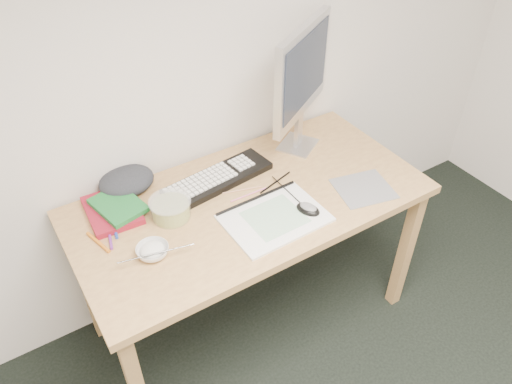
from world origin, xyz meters
TOP-DOWN VIEW (x-y plane):
  - desk at (-0.03, 1.43)m, footprint 1.40×0.70m
  - mousepad at (0.39, 1.24)m, footprint 0.26×0.24m
  - sketchpad at (-0.01, 1.28)m, footprint 0.38×0.27m
  - keyboard at (-0.08, 1.59)m, footprint 0.48×0.20m
  - monitor at (0.35, 1.63)m, footprint 0.43×0.27m
  - mouse at (0.12, 1.24)m, footprint 0.09×0.11m
  - rice_bowl at (-0.47, 1.35)m, footprint 0.13×0.13m
  - chopsticks at (-0.47, 1.32)m, footprint 0.25×0.07m
  - fruit_tub at (-0.33, 1.50)m, footprint 0.19×0.19m
  - book_red at (-0.51, 1.64)m, footprint 0.20×0.25m
  - book_green at (-0.49, 1.63)m, footprint 0.19×0.23m
  - cloth_lump at (-0.41, 1.75)m, footprint 0.22×0.20m
  - pencil_pink at (-0.02, 1.45)m, footprint 0.16×0.01m
  - pencil_tan at (-0.03, 1.49)m, footprint 0.16×0.05m
  - pencil_black at (0.11, 1.46)m, footprint 0.18×0.06m
  - marker_blue at (-0.54, 1.55)m, footprint 0.03×0.12m
  - marker_orange at (-0.61, 1.51)m, footprint 0.05×0.13m
  - marker_purple at (-0.57, 1.51)m, footprint 0.04×0.12m

SIDE VIEW (x-z plane):
  - desk at x=-0.03m, z-range 0.29..1.04m
  - mousepad at x=0.39m, z-range 0.75..0.75m
  - pencil_pink at x=-0.02m, z-range 0.75..0.76m
  - pencil_tan at x=-0.03m, z-range 0.75..0.76m
  - pencil_black at x=0.11m, z-range 0.75..0.76m
  - sketchpad at x=-0.01m, z-range 0.75..0.76m
  - marker_purple at x=-0.57m, z-range 0.75..0.76m
  - marker_blue at x=-0.54m, z-range 0.75..0.76m
  - marker_orange at x=-0.61m, z-range 0.75..0.76m
  - book_red at x=-0.51m, z-range 0.75..0.77m
  - keyboard at x=-0.08m, z-range 0.75..0.78m
  - rice_bowl at x=-0.47m, z-range 0.75..0.79m
  - mouse at x=0.12m, z-range 0.76..0.79m
  - book_green at x=-0.49m, z-range 0.77..0.79m
  - fruit_tub at x=-0.33m, z-range 0.75..0.83m
  - cloth_lump at x=-0.41m, z-range 0.75..0.83m
  - chopsticks at x=-0.47m, z-range 0.78..0.80m
  - monitor at x=0.35m, z-range 0.82..1.37m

